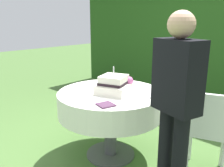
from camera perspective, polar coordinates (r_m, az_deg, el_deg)
The scene contains 11 objects.
ground_plane at distance 2.96m, azimuth -0.34°, elevation -16.32°, with size 20.00×20.00×0.00m, color #476B33.
foliage_hedge at distance 4.82m, azimuth 22.51°, elevation 11.97°, with size 5.95×0.55×2.75m, color #234C19.
cake_table at distance 2.68m, azimuth -0.36°, elevation -4.74°, with size 1.15×1.15×0.77m.
wedding_cake at distance 2.57m, azimuth 0.54°, elevation -0.35°, with size 0.41×0.41×0.29m.
serving_plate_near at distance 2.49m, azimuth 8.27°, elevation -3.01°, with size 0.11×0.11×0.01m, color white.
serving_plate_far at distance 2.77m, azimuth -9.25°, elevation -1.24°, with size 0.12×0.12×0.01m, color white.
serving_plate_left at distance 2.27m, azimuth 4.70°, elevation -4.70°, with size 0.14×0.14×0.01m, color white.
serving_plate_right at distance 2.38m, azimuth -4.50°, elevation -3.81°, with size 0.14×0.14×0.01m, color white.
napkin_stack at distance 2.23m, azimuth -1.47°, elevation -5.03°, with size 0.15×0.15×0.01m, color #4C2D47.
garden_chair at distance 2.54m, azimuth 21.69°, elevation -9.26°, with size 0.51×0.51×0.89m.
standing_person at distance 1.92m, azimuth 14.82°, elevation -4.07°, with size 0.40×0.30×1.60m.
Camera 1 is at (1.74, -1.83, 1.54)m, focal length 38.78 mm.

